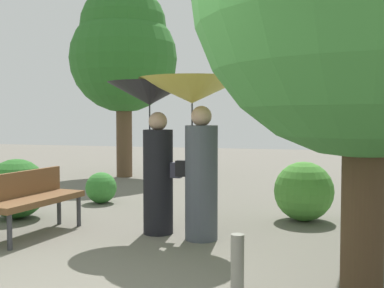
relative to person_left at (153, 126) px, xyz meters
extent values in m
cylinder|color=black|center=(0.07, 0.00, -0.73)|extent=(0.39, 0.39, 1.37)
sphere|color=tan|center=(0.07, 0.00, 0.06)|extent=(0.25, 0.25, 0.25)
cylinder|color=#333338|center=(-0.05, 0.00, -0.12)|extent=(0.02, 0.02, 0.80)
cone|color=black|center=(-0.05, 0.00, 0.43)|extent=(1.11, 1.11, 0.30)
cube|color=#333342|center=(0.33, -0.02, -0.57)|extent=(0.14, 0.10, 0.20)
cylinder|color=#474C56|center=(0.70, -0.15, -0.70)|extent=(0.41, 0.41, 1.44)
sphere|color=tan|center=(0.70, -0.15, 0.13)|extent=(0.26, 0.26, 0.26)
cylinder|color=#333338|center=(0.58, -0.14, -0.09)|extent=(0.02, 0.02, 0.77)
cone|color=#D8C64C|center=(0.58, -0.14, 0.45)|extent=(1.34, 1.34, 0.31)
cube|color=black|center=(0.44, -0.13, -0.53)|extent=(0.14, 0.10, 0.20)
cylinder|color=#38383D|center=(-1.29, -1.26, -1.20)|extent=(0.06, 0.06, 0.44)
cylinder|color=#38383D|center=(-1.16, 0.07, -1.20)|extent=(0.06, 0.06, 0.44)
cylinder|color=#38383D|center=(-1.50, 0.10, -1.20)|extent=(0.06, 0.06, 0.44)
cube|color=brown|center=(-1.39, -0.58, -0.96)|extent=(0.58, 1.54, 0.08)
cube|color=brown|center=(-1.63, -0.56, -0.77)|extent=(0.20, 1.50, 0.35)
cylinder|color=brown|center=(-2.96, 5.50, 0.61)|extent=(0.41, 0.41, 4.07)
sphere|color=#2D6B28|center=(-2.96, 5.50, 1.63)|extent=(2.75, 2.75, 2.75)
sphere|color=#2D6B28|center=(-2.96, 5.50, 2.44)|extent=(2.20, 2.20, 2.20)
cylinder|color=#4C3823|center=(2.54, -1.63, 0.35)|extent=(0.35, 0.35, 3.55)
sphere|color=#2D6B28|center=(-2.34, 0.27, -0.97)|extent=(0.91, 0.91, 0.91)
sphere|color=#387F33|center=(-1.72, 1.82, -1.14)|extent=(0.56, 0.56, 0.56)
sphere|color=#4C9338|center=(1.86, 1.36, -0.98)|extent=(0.88, 0.88, 0.88)
cylinder|color=gray|center=(1.49, -1.78, -1.17)|extent=(0.12, 0.12, 0.50)
camera|label=1|loc=(2.32, -5.91, 0.11)|focal=44.99mm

